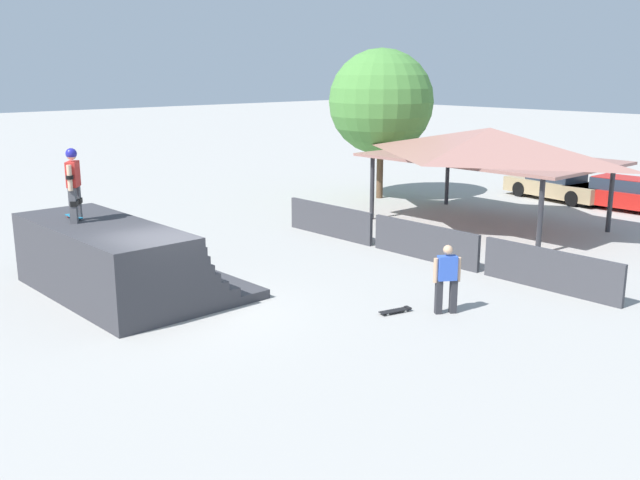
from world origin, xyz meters
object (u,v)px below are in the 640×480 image
skateboard_on_ground (396,310)px  tree_beside_pavilion (381,102)px  skateboard_on_deck (74,217)px  parked_car_tan (557,185)px  bystander_walking (447,276)px  skater_on_deck (73,180)px  parked_car_red (624,194)px

skateboard_on_ground → tree_beside_pavilion: tree_beside_pavilion is taller
skateboard_on_deck → parked_car_tan: 20.56m
parked_car_tan → skateboard_on_ground: bearing=-62.9°
tree_beside_pavilion → parked_car_tan: (5.32, 5.32, -3.46)m
skateboard_on_deck → parked_car_tan: (1.53, 20.47, -1.25)m
skateboard_on_deck → bystander_walking: bearing=41.5°
bystander_walking → parked_car_tan: bystander_walking is taller
skater_on_deck → parked_car_red: skater_on_deck is taller
bystander_walking → parked_car_red: 15.29m
skater_on_deck → skateboard_on_deck: 1.03m
skater_on_deck → skateboard_on_ground: 8.30m
bystander_walking → parked_car_tan: size_ratio=0.34×
bystander_walking → skateboard_on_ground: size_ratio=1.95×
skateboard_on_deck → bystander_walking: skateboard_on_deck is taller
skater_on_deck → bystander_walking: (7.08, 5.44, -1.94)m
bystander_walking → tree_beside_pavilion: size_ratio=0.25×
tree_beside_pavilion → parked_car_tan: bearing=45.0°
skater_on_deck → bystander_walking: bearing=76.0°
parked_car_tan → parked_car_red: same height
skateboard_on_deck → skateboard_on_ground: bearing=40.0°
skater_on_deck → bystander_walking: 9.14m
skateboard_on_ground → tree_beside_pavilion: 15.41m
bystander_walking → tree_beside_pavilion: tree_beside_pavilion is taller
bystander_walking → skateboard_on_ground: (-0.76, -0.82, -0.83)m
skateboard_on_ground → skateboard_on_deck: bearing=138.3°
skateboard_on_ground → parked_car_red: parked_car_red is taller
skater_on_deck → skateboard_on_deck: skater_on_deck is taller
tree_beside_pavilion → parked_car_red: 10.37m
skateboard_on_ground → bystander_walking: bearing=-29.2°
skateboard_on_ground → parked_car_tan: parked_car_tan is taller
bystander_walking → skateboard_on_ground: bystander_walking is taller
skater_on_deck → tree_beside_pavilion: tree_beside_pavilion is taller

